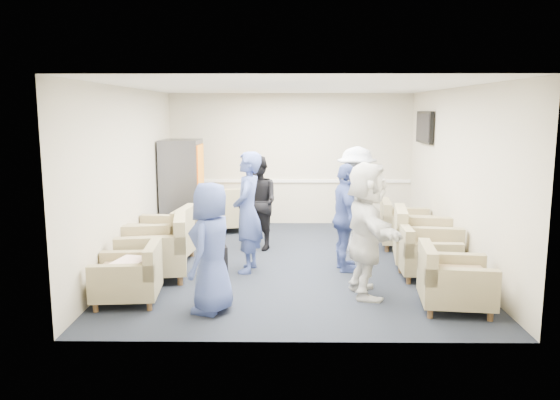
{
  "coord_description": "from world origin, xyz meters",
  "views": [
    {
      "loc": [
        -0.1,
        -8.3,
        2.36
      ],
      "look_at": [
        -0.2,
        0.2,
        0.96
      ],
      "focal_mm": 35.0,
      "sensor_mm": 36.0,
      "label": 1
    }
  ],
  "objects_px": {
    "armchair_left_far": "(165,239)",
    "armchair_right_near": "(451,283)",
    "person_mid_right": "(345,218)",
    "armchair_corner": "(224,212)",
    "person_mid_left": "(248,212)",
    "armchair_right_midnear": "(424,255)",
    "armchair_left_mid": "(157,252)",
    "armchair_right_far": "(403,228)",
    "armchair_right_midfar": "(422,242)",
    "person_front_left": "(211,248)",
    "armchair_left_near": "(131,278)",
    "vending_machine": "(182,187)",
    "person_back_right": "(356,199)",
    "person_back_left": "(258,203)",
    "person_front_right": "(366,230)"
  },
  "relations": [
    {
      "from": "armchair_right_far",
      "to": "vending_machine",
      "type": "xyz_separation_m",
      "value": [
        -4.02,
        1.07,
        0.56
      ]
    },
    {
      "from": "person_front_right",
      "to": "armchair_left_near",
      "type": "bearing_deg",
      "value": 90.92
    },
    {
      "from": "person_mid_left",
      "to": "person_back_right",
      "type": "bearing_deg",
      "value": 131.91
    },
    {
      "from": "person_mid_right",
      "to": "vending_machine",
      "type": "bearing_deg",
      "value": 42.88
    },
    {
      "from": "vending_machine",
      "to": "person_front_right",
      "type": "height_order",
      "value": "vending_machine"
    },
    {
      "from": "armchair_right_midnear",
      "to": "person_back_right",
      "type": "xyz_separation_m",
      "value": [
        -0.79,
        1.5,
        0.57
      ]
    },
    {
      "from": "armchair_left_mid",
      "to": "armchair_corner",
      "type": "bearing_deg",
      "value": 159.06
    },
    {
      "from": "armchair_left_mid",
      "to": "armchair_left_far",
      "type": "xyz_separation_m",
      "value": [
        -0.07,
        0.82,
        -0.01
      ]
    },
    {
      "from": "armchair_right_far",
      "to": "person_mid_right",
      "type": "relative_size",
      "value": 0.59
    },
    {
      "from": "armchair_right_midfar",
      "to": "person_back_right",
      "type": "bearing_deg",
      "value": 51.26
    },
    {
      "from": "armchair_right_near",
      "to": "person_mid_left",
      "type": "xyz_separation_m",
      "value": [
        -2.53,
        1.54,
        0.56
      ]
    },
    {
      "from": "armchair_left_near",
      "to": "armchair_corner",
      "type": "height_order",
      "value": "armchair_corner"
    },
    {
      "from": "armchair_right_far",
      "to": "person_back_right",
      "type": "height_order",
      "value": "person_back_right"
    },
    {
      "from": "person_front_left",
      "to": "person_mid_left",
      "type": "relative_size",
      "value": 0.87
    },
    {
      "from": "armchair_right_midnear",
      "to": "vending_machine",
      "type": "bearing_deg",
      "value": 56.9
    },
    {
      "from": "armchair_right_near",
      "to": "person_mid_right",
      "type": "height_order",
      "value": "person_mid_right"
    },
    {
      "from": "armchair_left_near",
      "to": "armchair_left_far",
      "type": "distance_m",
      "value": 1.82
    },
    {
      "from": "armchair_corner",
      "to": "armchair_right_near",
      "type": "bearing_deg",
      "value": 109.02
    },
    {
      "from": "vending_machine",
      "to": "person_mid_left",
      "type": "relative_size",
      "value": 1.02
    },
    {
      "from": "armchair_right_midfar",
      "to": "person_back_left",
      "type": "relative_size",
      "value": 0.67
    },
    {
      "from": "armchair_left_far",
      "to": "armchair_right_near",
      "type": "distance_m",
      "value": 4.36
    },
    {
      "from": "person_mid_left",
      "to": "armchair_right_midnear",
      "type": "bearing_deg",
      "value": 90.63
    },
    {
      "from": "armchair_left_near",
      "to": "person_back_right",
      "type": "distance_m",
      "value": 4.05
    },
    {
      "from": "person_front_left",
      "to": "armchair_left_mid",
      "type": "bearing_deg",
      "value": -126.38
    },
    {
      "from": "armchair_left_near",
      "to": "armchair_corner",
      "type": "distance_m",
      "value": 4.11
    },
    {
      "from": "armchair_corner",
      "to": "armchair_left_far",
      "type": "bearing_deg",
      "value": 55.49
    },
    {
      "from": "person_front_left",
      "to": "person_mid_right",
      "type": "xyz_separation_m",
      "value": [
        1.74,
        1.69,
        0.03
      ]
    },
    {
      "from": "armchair_left_near",
      "to": "armchair_right_near",
      "type": "bearing_deg",
      "value": 81.87
    },
    {
      "from": "armchair_right_midfar",
      "to": "person_mid_right",
      "type": "distance_m",
      "value": 1.28
    },
    {
      "from": "armchair_left_mid",
      "to": "person_mid_right",
      "type": "bearing_deg",
      "value": 88.55
    },
    {
      "from": "vending_machine",
      "to": "person_front_right",
      "type": "distance_m",
      "value": 4.68
    },
    {
      "from": "vending_machine",
      "to": "person_mid_left",
      "type": "height_order",
      "value": "vending_machine"
    },
    {
      "from": "person_mid_right",
      "to": "armchair_right_midnear",
      "type": "bearing_deg",
      "value": -112.91
    },
    {
      "from": "armchair_left_mid",
      "to": "armchair_corner",
      "type": "relative_size",
      "value": 0.93
    },
    {
      "from": "armchair_left_mid",
      "to": "person_mid_left",
      "type": "bearing_deg",
      "value": 95.64
    },
    {
      "from": "armchair_left_mid",
      "to": "person_front_right",
      "type": "distance_m",
      "value": 2.97
    },
    {
      "from": "armchair_right_midfar",
      "to": "vending_machine",
      "type": "xyz_separation_m",
      "value": [
        -4.06,
        2.26,
        0.53
      ]
    },
    {
      "from": "armchair_right_midnear",
      "to": "armchair_right_far",
      "type": "height_order",
      "value": "armchair_right_far"
    },
    {
      "from": "armchair_right_midfar",
      "to": "vending_machine",
      "type": "distance_m",
      "value": 4.68
    },
    {
      "from": "person_mid_right",
      "to": "armchair_corner",
      "type": "bearing_deg",
      "value": 31.9
    },
    {
      "from": "armchair_right_near",
      "to": "vending_machine",
      "type": "distance_m",
      "value": 5.7
    },
    {
      "from": "armchair_right_far",
      "to": "armchair_right_midfar",
      "type": "bearing_deg",
      "value": -172.3
    },
    {
      "from": "armchair_left_near",
      "to": "armchair_right_midnear",
      "type": "xyz_separation_m",
      "value": [
        3.88,
        1.07,
        0.01
      ]
    },
    {
      "from": "armchair_left_near",
      "to": "armchair_left_mid",
      "type": "bearing_deg",
      "value": 169.42
    },
    {
      "from": "armchair_corner",
      "to": "person_front_left",
      "type": "bearing_deg",
      "value": 76.74
    },
    {
      "from": "armchair_corner",
      "to": "armchair_right_far",
      "type": "bearing_deg",
      "value": 140.94
    },
    {
      "from": "armchair_right_midnear",
      "to": "person_mid_right",
      "type": "relative_size",
      "value": 0.52
    },
    {
      "from": "armchair_right_midfar",
      "to": "person_mid_right",
      "type": "bearing_deg",
      "value": 108.39
    },
    {
      "from": "armchair_left_near",
      "to": "person_front_right",
      "type": "relative_size",
      "value": 0.49
    },
    {
      "from": "armchair_left_near",
      "to": "armchair_left_mid",
      "type": "xyz_separation_m",
      "value": [
        0.09,
        0.99,
        0.07
      ]
    }
  ]
}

